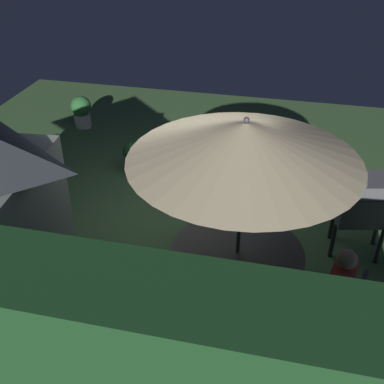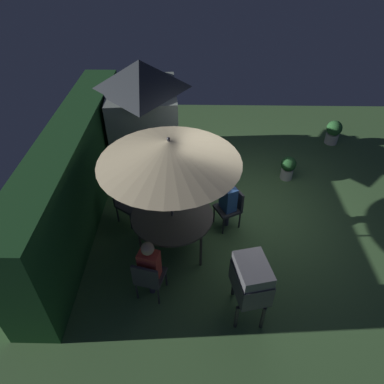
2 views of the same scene
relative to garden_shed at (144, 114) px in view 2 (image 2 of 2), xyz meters
The scene contains 13 objects.
ground_plane 3.38m from the garden_shed, 131.57° to the right, with size 11.00×11.00×0.00m, color #47703D.
hedge_backdrop 2.39m from the garden_shed, 149.74° to the left, with size 6.24×0.81×2.09m.
garden_shed is the anchor object (origin of this frame).
patio_table 3.18m from the garden_shed, 163.78° to the right, with size 1.59×1.59×0.79m.
patio_umbrella 3.23m from the garden_shed, 163.78° to the right, with size 2.48×2.48×2.50m.
bbq_grill 5.05m from the garden_shed, 153.86° to the right, with size 0.79×0.64×1.20m.
chair_near_shed 4.37m from the garden_shed, behind, with size 0.57×0.56×0.90m.
chair_far_side 3.28m from the garden_shed, 139.23° to the right, with size 0.62×0.62×0.90m.
chair_toward_hedge 2.44m from the garden_shed, behind, with size 0.64×0.64×0.90m.
potted_plant_by_shed 3.83m from the garden_shed, 101.39° to the right, with size 0.38×0.38×0.62m.
potted_plant_by_grill 5.43m from the garden_shed, 79.06° to the right, with size 0.43×0.43×0.70m.
person_in_red 4.25m from the garden_shed, behind, with size 0.32×0.39×1.26m.
person_in_blue 3.20m from the garden_shed, 140.75° to the right, with size 0.41×0.37×1.26m.
Camera 2 is at (-5.82, 0.96, 5.38)m, focal length 32.58 mm.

